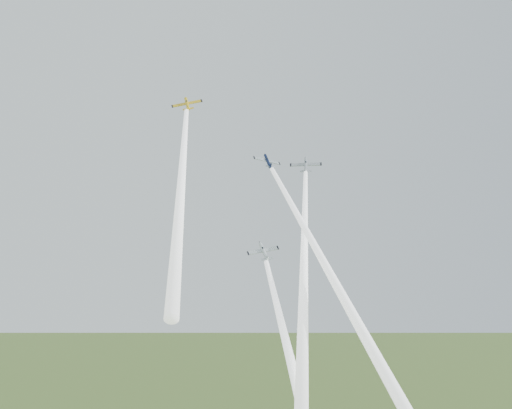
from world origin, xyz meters
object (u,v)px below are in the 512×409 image
plane_silver_right (306,165)px  plane_navy (268,161)px  plane_silver_low (264,251)px  plane_yellow (187,104)px

plane_silver_right → plane_navy: bearing=-136.1°
plane_silver_low → plane_navy: bearing=73.3°
plane_yellow → plane_navy: size_ratio=1.05×
plane_navy → plane_silver_low: size_ratio=1.00×
plane_navy → plane_silver_right: plane_silver_right is taller
plane_yellow → plane_silver_right: (29.18, 4.66, -11.31)m
plane_yellow → plane_navy: bearing=11.9°
plane_yellow → plane_navy: plane_yellow is taller
plane_yellow → plane_silver_right: plane_yellow is taller
plane_silver_right → plane_silver_low: (-15.21, -16.62, -21.38)m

